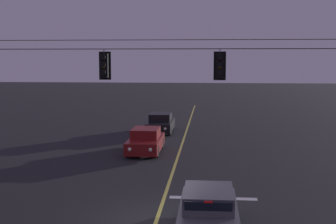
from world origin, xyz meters
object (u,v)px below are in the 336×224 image
at_px(traffic_light_centre, 220,66).
at_px(car_oncoming_trailing, 160,123).
at_px(traffic_light_left_inner, 104,66).
at_px(car_waiting_near_lane, 208,212).
at_px(car_oncoming_lead, 146,141).

height_order(traffic_light_centre, car_oncoming_trailing, traffic_light_centre).
height_order(traffic_light_left_inner, traffic_light_centre, same).
xyz_separation_m(traffic_light_centre, car_oncoming_trailing, (-3.98, 15.87, -4.47)).
bearing_deg(traffic_light_centre, car_waiting_near_lane, -95.16).
height_order(car_waiting_near_lane, car_oncoming_lead, same).
relative_size(car_oncoming_lead, car_oncoming_trailing, 1.00).
distance_m(car_waiting_near_lane, car_oncoming_lead, 13.04).
height_order(traffic_light_centre, car_waiting_near_lane, traffic_light_centre).
relative_size(car_waiting_near_lane, car_oncoming_trailing, 0.98).
height_order(traffic_light_left_inner, car_oncoming_trailing, traffic_light_left_inner).
height_order(car_oncoming_lead, car_oncoming_trailing, same).
distance_m(traffic_light_left_inner, car_oncoming_trailing, 16.49).
distance_m(traffic_light_left_inner, car_oncoming_lead, 9.42).
xyz_separation_m(traffic_light_centre, car_oncoming_lead, (-4.06, 8.28, -4.47)).
distance_m(traffic_light_left_inner, traffic_light_centre, 4.56).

